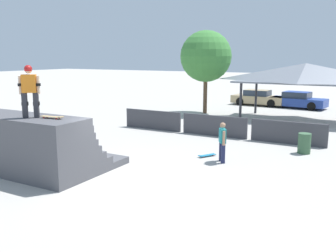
{
  "coord_description": "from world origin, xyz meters",
  "views": [
    {
      "loc": [
        7.04,
        -9.84,
        4.0
      ],
      "look_at": [
        -0.45,
        3.64,
        1.11
      ],
      "focal_mm": 40.0,
      "sensor_mm": 36.0,
      "label": 1
    }
  ],
  "objects_px": {
    "skateboard_on_deck": "(53,117)",
    "tree_beside_pavilion": "(206,56)",
    "skater_on_deck": "(29,88)",
    "skateboard_on_ground": "(207,155)",
    "parked_car_blue": "(298,100)",
    "bystander_walking": "(222,140)",
    "trash_bin": "(304,143)",
    "parked_car_tan": "(258,98)"
  },
  "relations": [
    {
      "from": "parked_car_blue",
      "to": "parked_car_tan",
      "type": "bearing_deg",
      "value": -175.67
    },
    {
      "from": "parked_car_blue",
      "to": "bystander_walking",
      "type": "bearing_deg",
      "value": -81.54
    },
    {
      "from": "skateboard_on_ground",
      "to": "tree_beside_pavilion",
      "type": "xyz_separation_m",
      "value": [
        -4.79,
        10.81,
        3.91
      ]
    },
    {
      "from": "skateboard_on_deck",
      "to": "tree_beside_pavilion",
      "type": "bearing_deg",
      "value": 90.36
    },
    {
      "from": "parked_car_tan",
      "to": "trash_bin",
      "type": "bearing_deg",
      "value": -63.82
    },
    {
      "from": "skater_on_deck",
      "to": "skateboard_on_deck",
      "type": "bearing_deg",
      "value": -19.4
    },
    {
      "from": "skateboard_on_deck",
      "to": "trash_bin",
      "type": "xyz_separation_m",
      "value": [
        6.62,
        7.43,
        -1.65
      ]
    },
    {
      "from": "parked_car_tan",
      "to": "parked_car_blue",
      "type": "distance_m",
      "value": 3.16
    },
    {
      "from": "skateboard_on_deck",
      "to": "parked_car_tan",
      "type": "relative_size",
      "value": 0.2
    },
    {
      "from": "skater_on_deck",
      "to": "skateboard_on_ground",
      "type": "relative_size",
      "value": 2.17
    },
    {
      "from": "trash_bin",
      "to": "parked_car_blue",
      "type": "relative_size",
      "value": 0.19
    },
    {
      "from": "bystander_walking",
      "to": "parked_car_tan",
      "type": "bearing_deg",
      "value": -21.27
    },
    {
      "from": "skater_on_deck",
      "to": "tree_beside_pavilion",
      "type": "distance_m",
      "value": 16.02
    },
    {
      "from": "tree_beside_pavilion",
      "to": "bystander_walking",
      "type": "bearing_deg",
      "value": -63.5
    },
    {
      "from": "parked_car_blue",
      "to": "skateboard_on_deck",
      "type": "bearing_deg",
      "value": -92.5
    },
    {
      "from": "tree_beside_pavilion",
      "to": "trash_bin",
      "type": "relative_size",
      "value": 6.78
    },
    {
      "from": "tree_beside_pavilion",
      "to": "trash_bin",
      "type": "height_order",
      "value": "tree_beside_pavilion"
    },
    {
      "from": "skateboard_on_ground",
      "to": "parked_car_tan",
      "type": "xyz_separation_m",
      "value": [
        -2.67,
        16.87,
        0.54
      ]
    },
    {
      "from": "skateboard_on_deck",
      "to": "parked_car_tan",
      "type": "distance_m",
      "value": 21.89
    },
    {
      "from": "parked_car_tan",
      "to": "parked_car_blue",
      "type": "relative_size",
      "value": 1.0
    },
    {
      "from": "skater_on_deck",
      "to": "trash_bin",
      "type": "height_order",
      "value": "skater_on_deck"
    },
    {
      "from": "skater_on_deck",
      "to": "parked_car_tan",
      "type": "xyz_separation_m",
      "value": [
        1.35,
        22.04,
        -2.39
      ]
    },
    {
      "from": "skateboard_on_ground",
      "to": "tree_beside_pavilion",
      "type": "height_order",
      "value": "tree_beside_pavilion"
    },
    {
      "from": "skateboard_on_deck",
      "to": "parked_car_blue",
      "type": "relative_size",
      "value": 0.2
    },
    {
      "from": "skateboard_on_deck",
      "to": "trash_bin",
      "type": "distance_m",
      "value": 10.09
    },
    {
      "from": "skateboard_on_deck",
      "to": "skateboard_on_ground",
      "type": "bearing_deg",
      "value": 51.38
    },
    {
      "from": "bystander_walking",
      "to": "tree_beside_pavilion",
      "type": "bearing_deg",
      "value": -6.14
    },
    {
      "from": "parked_car_tan",
      "to": "parked_car_blue",
      "type": "height_order",
      "value": "same"
    },
    {
      "from": "parked_car_blue",
      "to": "skater_on_deck",
      "type": "bearing_deg",
      "value": -94.26
    },
    {
      "from": "skateboard_on_deck",
      "to": "parked_car_blue",
      "type": "bearing_deg",
      "value": 75.04
    },
    {
      "from": "skater_on_deck",
      "to": "bystander_walking",
      "type": "height_order",
      "value": "skater_on_deck"
    },
    {
      "from": "trash_bin",
      "to": "skater_on_deck",
      "type": "bearing_deg",
      "value": -133.93
    },
    {
      "from": "skateboard_on_ground",
      "to": "tree_beside_pavilion",
      "type": "bearing_deg",
      "value": -126.54
    },
    {
      "from": "bystander_walking",
      "to": "skateboard_on_ground",
      "type": "xyz_separation_m",
      "value": [
        -0.81,
        0.41,
        -0.8
      ]
    },
    {
      "from": "tree_beside_pavilion",
      "to": "parked_car_tan",
      "type": "xyz_separation_m",
      "value": [
        2.12,
        6.07,
        -3.37
      ]
    },
    {
      "from": "parked_car_tan",
      "to": "parked_car_blue",
      "type": "bearing_deg",
      "value": 0.51
    },
    {
      "from": "parked_car_tan",
      "to": "skateboard_on_deck",
      "type": "bearing_deg",
      "value": -88.06
    },
    {
      "from": "parked_car_tan",
      "to": "skateboard_on_ground",
      "type": "bearing_deg",
      "value": -77.45
    },
    {
      "from": "tree_beside_pavilion",
      "to": "trash_bin",
      "type": "distance_m",
      "value": 12.17
    },
    {
      "from": "skater_on_deck",
      "to": "skateboard_on_deck",
      "type": "xyz_separation_m",
      "value": [
        0.73,
        0.21,
        -0.92
      ]
    },
    {
      "from": "skateboard_on_ground",
      "to": "trash_bin",
      "type": "height_order",
      "value": "trash_bin"
    },
    {
      "from": "skateboard_on_deck",
      "to": "skater_on_deck",
      "type": "bearing_deg",
      "value": -169.02
    }
  ]
}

